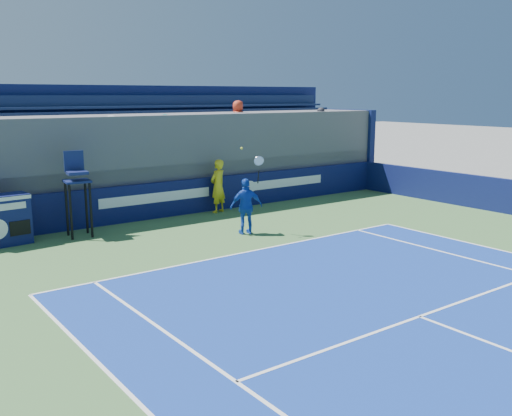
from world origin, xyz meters
TOP-DOWN VIEW (x-y plane):
  - ball_person at (2.18, 16.69)m, footprint 0.78×0.64m
  - back_hoarding at (0.00, 17.10)m, footprint 20.40×0.21m
  - match_clock at (-4.89, 16.43)m, footprint 1.38×0.84m
  - umpire_chair at (-2.91, 16.18)m, footprint 0.78×0.78m
  - tennis_player at (1.15, 13.54)m, footprint 1.04×0.70m
  - stadium_seating at (-0.02, 19.14)m, footprint 21.00×4.05m

SIDE VIEW (x-z plane):
  - back_hoarding at x=0.00m, z-range 0.00..1.20m
  - match_clock at x=-4.89m, z-range 0.04..1.44m
  - tennis_player at x=1.15m, z-range -0.44..2.13m
  - ball_person at x=2.18m, z-range 0.01..1.86m
  - umpire_chair at x=-2.91m, z-range 0.29..2.77m
  - stadium_seating at x=-0.02m, z-range -0.36..4.04m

